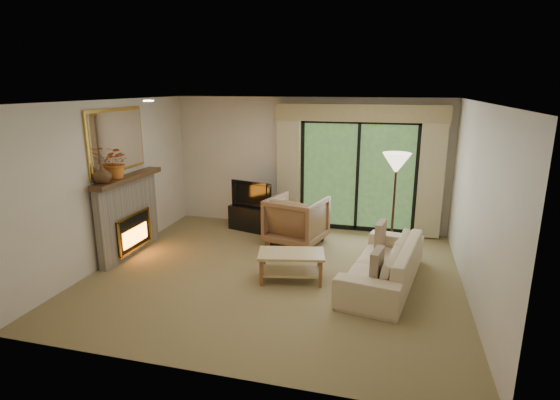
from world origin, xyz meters
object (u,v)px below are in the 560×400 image
(sofa, at_px, (383,263))
(media_console, at_px, (254,218))
(coffee_table, at_px, (291,266))
(armchair, at_px, (297,220))

(sofa, bearing_deg, media_console, -115.78)
(sofa, height_order, coffee_table, sofa)
(media_console, relative_size, coffee_table, 1.00)
(armchair, bearing_deg, media_console, -14.57)
(media_console, relative_size, armchair, 1.00)
(media_console, xyz_separation_m, sofa, (2.58, -1.86, 0.08))
(armchair, height_order, coffee_table, armchair)
(armchair, distance_m, sofa, 2.06)
(armchair, relative_size, coffee_table, 1.01)
(armchair, distance_m, coffee_table, 1.59)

